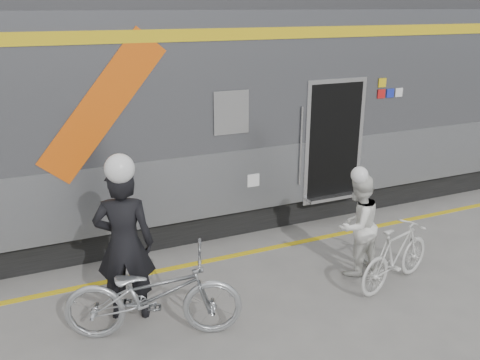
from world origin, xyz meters
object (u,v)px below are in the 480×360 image
man (125,244)px  bicycle_right (396,255)px  bicycle_left (153,294)px  woman (357,225)px

man → bicycle_right: bearing=-172.9°
bicycle_left → woman: bearing=-65.3°
man → bicycle_left: bearing=129.3°
bicycle_left → woman: woman is taller
man → woman: size_ratio=1.32×
bicycle_left → bicycle_right: bearing=-74.8°
man → bicycle_right: size_ratio=1.31×
woman → bicycle_right: bearing=102.3°
bicycle_left → man: bearing=39.3°
bicycle_left → woman: 3.20m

